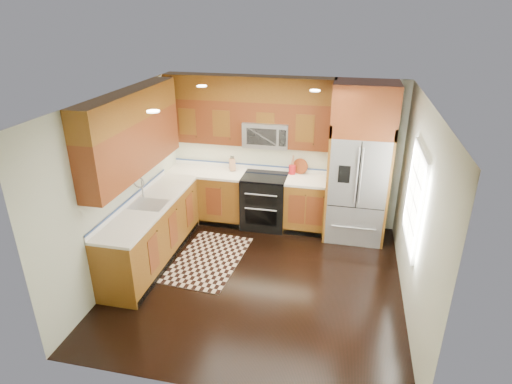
% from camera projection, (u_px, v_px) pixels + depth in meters
% --- Properties ---
extents(ground, '(4.00, 4.00, 0.00)m').
position_uv_depth(ground, '(258.00, 280.00, 6.18)').
color(ground, black).
rests_on(ground, ground).
extents(wall_back, '(4.00, 0.02, 2.60)m').
position_uv_depth(wall_back, '(283.00, 152.00, 7.44)').
color(wall_back, beige).
rests_on(wall_back, ground).
extents(wall_left, '(0.02, 4.00, 2.60)m').
position_uv_depth(wall_left, '(121.00, 185.00, 6.05)').
color(wall_left, beige).
rests_on(wall_left, ground).
extents(wall_right, '(0.02, 4.00, 2.60)m').
position_uv_depth(wall_right, '(417.00, 213.00, 5.26)').
color(wall_right, beige).
rests_on(wall_right, ground).
extents(window, '(0.04, 1.10, 1.30)m').
position_uv_depth(window, '(415.00, 198.00, 5.40)').
color(window, white).
rests_on(window, ground).
extents(base_cabinets, '(2.85, 3.00, 0.90)m').
position_uv_depth(base_cabinets, '(197.00, 216.00, 7.04)').
color(base_cabinets, brown).
rests_on(base_cabinets, ground).
extents(countertop, '(2.86, 3.01, 0.04)m').
position_uv_depth(countertop, '(206.00, 188.00, 6.93)').
color(countertop, white).
rests_on(countertop, base_cabinets).
extents(upper_cabinets, '(2.85, 3.00, 1.15)m').
position_uv_depth(upper_cabinets, '(200.00, 120.00, 6.56)').
color(upper_cabinets, brown).
rests_on(upper_cabinets, ground).
extents(range, '(0.76, 0.67, 0.95)m').
position_uv_depth(range, '(265.00, 201.00, 7.53)').
color(range, black).
rests_on(range, ground).
extents(microwave, '(0.76, 0.40, 0.42)m').
position_uv_depth(microwave, '(267.00, 134.00, 7.17)').
color(microwave, '#B2B2B7').
rests_on(microwave, ground).
extents(refrigerator, '(0.98, 0.75, 2.60)m').
position_uv_depth(refrigerator, '(359.00, 164.00, 6.85)').
color(refrigerator, '#B2B2B7').
rests_on(refrigerator, ground).
extents(sink_faucet, '(0.54, 0.44, 0.37)m').
position_uv_depth(sink_faucet, '(147.00, 200.00, 6.33)').
color(sink_faucet, '#B2B2B7').
rests_on(sink_faucet, countertop).
extents(rug, '(1.07, 1.66, 0.01)m').
position_uv_depth(rug, '(209.00, 259.00, 6.67)').
color(rug, black).
rests_on(rug, ground).
extents(knife_block, '(0.14, 0.16, 0.27)m').
position_uv_depth(knife_block, '(232.00, 164.00, 7.58)').
color(knife_block, '#A26F4E').
rests_on(knife_block, countertop).
extents(utensil_crock, '(0.14, 0.14, 0.34)m').
position_uv_depth(utensil_crock, '(292.00, 168.00, 7.41)').
color(utensil_crock, '#AA141D').
rests_on(utensil_crock, countertop).
extents(cutting_board, '(0.34, 0.34, 0.02)m').
position_uv_depth(cutting_board, '(300.00, 173.00, 7.47)').
color(cutting_board, brown).
rests_on(cutting_board, countertop).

